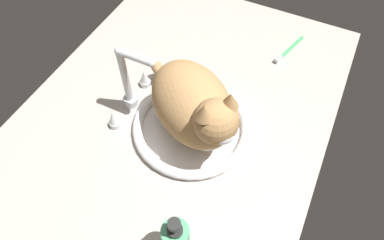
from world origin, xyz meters
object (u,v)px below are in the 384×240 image
soap_pump_bottle (176,239)px  faucet (130,86)px  toothbrush (289,50)px  sink_basin (192,126)px  cat (196,107)px

soap_pump_bottle → faucet: bearing=44.5°
faucet → soap_pump_bottle: size_ratio=1.35×
toothbrush → sink_basin: bearing=159.8°
sink_basin → cat: 10.76cm
sink_basin → faucet: faucet is taller
sink_basin → soap_pump_bottle: bearing=-160.1°
soap_pump_bottle → sink_basin: bearing=19.9°
sink_basin → soap_pump_bottle: size_ratio=2.00×
sink_basin → cat: (-1.03, -1.46, 10.61)cm
sink_basin → soap_pump_bottle: 32.02cm
soap_pump_bottle → toothbrush: size_ratio=1.04×
faucet → sink_basin: bearing=-90.0°
sink_basin → faucet: size_ratio=1.48×
faucet → cat: bearing=-93.0°
sink_basin → toothbrush: bearing=-20.2°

